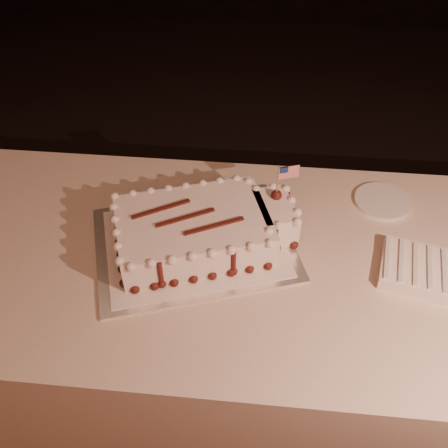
# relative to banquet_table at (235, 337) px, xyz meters

# --- Properties ---
(room_shell) EXTENTS (6.10, 8.10, 2.90)m
(room_shell) POSITION_rel_banquet_table_xyz_m (0.00, -0.60, 1.02)
(room_shell) COLOR black
(room_shell) RESTS_ON ground
(banquet_table) EXTENTS (2.40, 0.80, 0.75)m
(banquet_table) POSITION_rel_banquet_table_xyz_m (0.00, 0.00, 0.00)
(banquet_table) COLOR beige
(banquet_table) RESTS_ON ground
(cake_board) EXTENTS (0.61, 0.53, 0.01)m
(cake_board) POSITION_rel_banquet_table_xyz_m (-0.12, 0.03, 0.38)
(cake_board) COLOR white
(cake_board) RESTS_ON banquet_table
(doily) EXTENTS (0.55, 0.48, 0.00)m
(doily) POSITION_rel_banquet_table_xyz_m (-0.12, 0.03, 0.38)
(doily) COLOR white
(doily) RESTS_ON cake_board
(sheet_cake) EXTENTS (0.51, 0.37, 0.19)m
(sheet_cake) POSITION_rel_banquet_table_xyz_m (-0.09, 0.04, 0.43)
(sheet_cake) COLOR white
(sheet_cake) RESTS_ON doily
(napkin_stack) EXTENTS (0.26, 0.21, 0.04)m
(napkin_stack) POSITION_rel_banquet_table_xyz_m (0.48, -0.02, 0.39)
(napkin_stack) COLOR white
(napkin_stack) RESTS_ON banquet_table
(side_plate) EXTENTS (0.16, 0.16, 0.01)m
(side_plate) POSITION_rel_banquet_table_xyz_m (0.40, 0.25, 0.38)
(side_plate) COLOR silver
(side_plate) RESTS_ON banquet_table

